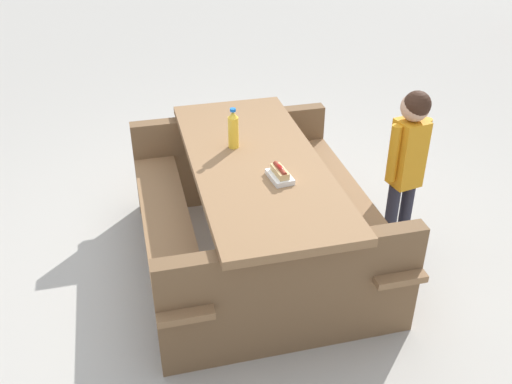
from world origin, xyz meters
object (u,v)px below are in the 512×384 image
(soda_bottle, at_px, (233,130))
(hotdog_tray, at_px, (280,174))
(picnic_table, at_px, (256,203))
(child_in_coat, at_px, (408,154))

(soda_bottle, xyz_separation_m, hotdog_tray, (0.47, 0.02, -0.09))
(picnic_table, distance_m, soda_bottle, 0.48)
(child_in_coat, bearing_deg, hotdog_tray, -99.09)
(picnic_table, height_order, soda_bottle, soda_bottle)
(picnic_table, relative_size, child_in_coat, 1.88)
(hotdog_tray, distance_m, child_in_coat, 0.87)
(soda_bottle, relative_size, hotdog_tray, 1.29)
(soda_bottle, distance_m, child_in_coat, 1.08)
(picnic_table, xyz_separation_m, hotdog_tray, (0.26, -0.01, 0.34))
(soda_bottle, bearing_deg, child_in_coat, 55.24)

